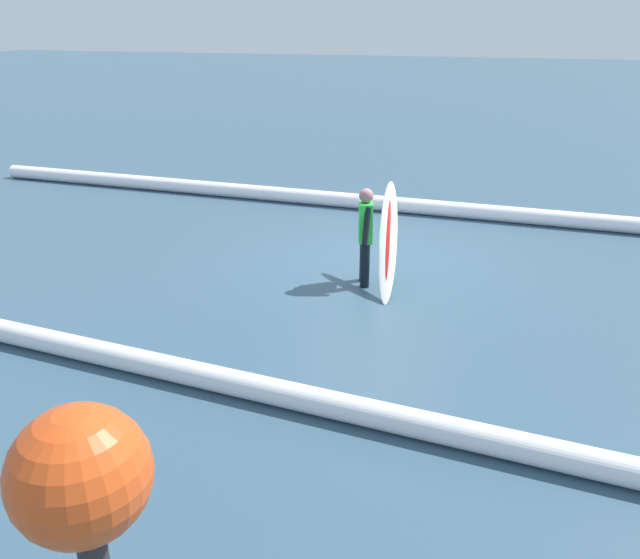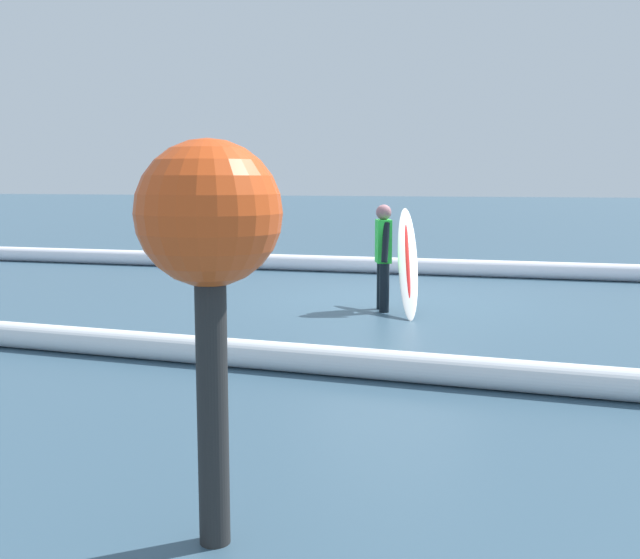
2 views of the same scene
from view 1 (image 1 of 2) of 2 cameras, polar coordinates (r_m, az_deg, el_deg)
name	(u,v)px [view 1 (image 1 of 2)]	position (r m, az deg, el deg)	size (l,w,h in m)	color
ground_plane	(377,263)	(11.24, 4.96, 1.43)	(144.55, 144.55, 0.00)	#355265
surfer	(365,232)	(10.07, 3.96, 4.16)	(0.30, 0.57, 1.52)	black
surfboard	(388,240)	(10.13, 5.93, 3.44)	(0.64, 1.77, 1.48)	white
channel_buoy	(83,488)	(3.70, -19.91, -16.69)	(0.73, 0.73, 2.08)	#262626
wave_crest_foreground	(348,200)	(14.60, 2.43, 6.88)	(0.33, 0.33, 18.43)	white
wave_crest_midground	(262,389)	(7.20, -5.03, -9.46)	(0.29, 0.29, 22.94)	white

